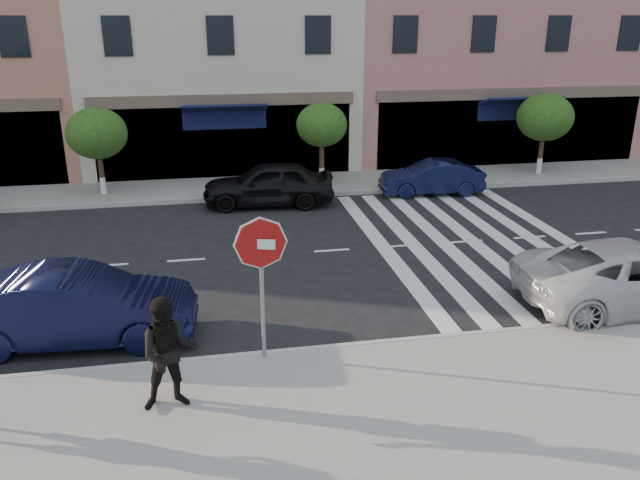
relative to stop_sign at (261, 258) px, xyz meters
The scene contains 14 objects.
ground 2.75m from the stop_sign, 74.75° to the left, with size 120.00×120.00×0.00m, color black.
sidewalk_near 2.97m from the stop_sign, 77.68° to the right, with size 60.00×4.50×0.15m, color gray.
sidewalk_far 12.84m from the stop_sign, 87.94° to the left, with size 60.00×3.00×0.15m, color gray.
building_centre 18.97m from the stop_sign, 90.14° to the left, with size 11.00×9.00×11.00m, color beige.
building_east_mid 22.59m from the stop_sign, 57.36° to the left, with size 13.00×9.00×13.00m, color tan.
street_tree_wb 13.27m from the stop_sign, 110.03° to the left, with size 2.10×2.10×3.06m.
street_tree_c 12.94m from the stop_sign, 74.51° to the left, with size 1.90×1.90×3.04m.
street_tree_ea 17.62m from the stop_sign, 45.03° to the left, with size 2.20×2.20×3.19m.
stop_sign is the anchor object (origin of this frame).
walker 2.31m from the stop_sign, 141.92° to the right, with size 0.94×0.73×1.93m, color black.
car_near_mid 4.13m from the stop_sign, 156.28° to the left, with size 1.61×4.62×1.52m, color black.
car_near_right 8.63m from the stop_sign, ahead, with size 2.45×5.31×1.48m, color silver.
car_far_mid 10.59m from the stop_sign, 83.40° to the left, with size 1.79×4.46×1.52m, color black.
car_far_right 13.06m from the stop_sign, 56.14° to the left, with size 1.30×3.73×1.23m, color black.
Camera 1 is at (-1.31, -11.97, 6.21)m, focal length 35.00 mm.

